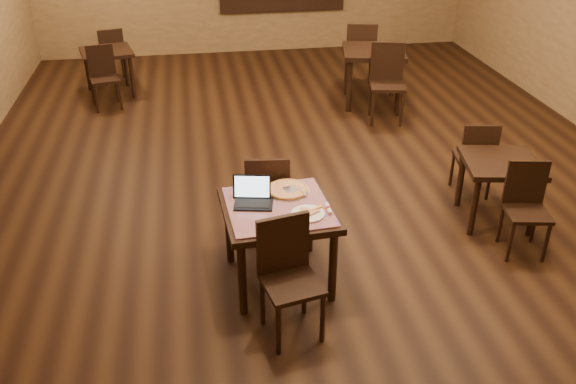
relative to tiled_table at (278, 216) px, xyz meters
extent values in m
plane|color=black|center=(0.65, 2.22, -0.66)|extent=(10.00, 10.00, 0.00)
cube|color=#95754C|center=(0.65, -2.78, 0.84)|extent=(8.00, 0.02, 3.00)
cylinder|color=black|center=(-0.36, -0.40, -0.31)|extent=(0.07, 0.07, 0.71)
cylinder|color=black|center=(-0.40, 0.36, -0.31)|extent=(0.07, 0.07, 0.71)
cylinder|color=black|center=(0.40, -0.36, -0.31)|extent=(0.07, 0.07, 0.71)
cylinder|color=black|center=(0.36, 0.40, -0.31)|extent=(0.07, 0.07, 0.71)
cube|color=black|center=(0.00, 0.00, 0.06)|extent=(0.98, 0.98, 0.06)
cube|color=#25189E|center=(0.00, 0.00, 0.09)|extent=(0.89, 0.89, 0.02)
cylinder|color=black|center=(-0.14, -0.91, -0.43)|extent=(0.04, 0.04, 0.45)
cylinder|color=black|center=(-0.21, -0.56, -0.43)|extent=(0.04, 0.04, 0.45)
cylinder|color=black|center=(0.21, -0.84, -0.43)|extent=(0.04, 0.04, 0.45)
cylinder|color=black|center=(0.14, -0.49, -0.43)|extent=(0.04, 0.04, 0.45)
cube|color=black|center=(0.00, -0.70, -0.19)|extent=(0.50, 0.50, 0.04)
cube|color=black|center=(-0.04, -0.51, 0.07)|extent=(0.42, 0.13, 0.48)
cylinder|color=black|center=(0.20, 0.85, -0.44)|extent=(0.04, 0.04, 0.44)
cylinder|color=black|center=(0.15, 0.50, -0.44)|extent=(0.04, 0.04, 0.44)
cylinder|color=black|center=(-0.15, 0.90, -0.44)|extent=(0.04, 0.04, 0.44)
cylinder|color=black|center=(-0.20, 0.55, -0.44)|extent=(0.04, 0.04, 0.44)
cube|color=black|center=(0.00, 0.70, -0.20)|extent=(0.46, 0.46, 0.04)
cube|color=black|center=(-0.02, 0.52, 0.05)|extent=(0.41, 0.09, 0.47)
cube|color=black|center=(-0.20, 0.05, 0.11)|extent=(0.36, 0.28, 0.02)
cube|color=black|center=(-0.20, 0.16, 0.22)|extent=(0.32, 0.11, 0.21)
cube|color=silver|center=(-0.20, 0.16, 0.22)|extent=(0.29, 0.09, 0.18)
cylinder|color=white|center=(0.22, -0.18, 0.11)|extent=(0.28, 0.28, 0.02)
cylinder|color=silver|center=(0.12, 0.24, 0.11)|extent=(0.39, 0.39, 0.01)
cylinder|color=#F5E8A3|center=(0.12, 0.24, 0.12)|extent=(0.35, 0.35, 0.02)
torus|color=gold|center=(0.12, 0.24, 0.12)|extent=(0.36, 0.36, 0.02)
cube|color=silver|center=(0.14, 0.22, 0.13)|extent=(0.17, 0.28, 0.01)
cylinder|color=white|center=(0.40, -0.14, 0.12)|extent=(0.04, 0.16, 0.03)
cylinder|color=maroon|center=(0.40, -0.14, 0.12)|extent=(0.04, 0.03, 0.04)
cylinder|color=black|center=(1.62, 3.85, -0.27)|extent=(0.08, 0.08, 0.79)
cylinder|color=black|center=(1.76, 4.55, -0.27)|extent=(0.08, 0.08, 0.79)
cylinder|color=black|center=(2.31, 3.71, -0.27)|extent=(0.08, 0.08, 0.79)
cylinder|color=black|center=(2.46, 4.40, -0.27)|extent=(0.08, 0.08, 0.79)
cube|color=black|center=(2.04, 4.13, 0.14)|extent=(1.05, 1.05, 0.07)
cylinder|color=black|center=(1.80, 3.25, -0.41)|extent=(0.04, 0.04, 0.50)
cylinder|color=black|center=(1.88, 3.64, -0.41)|extent=(0.04, 0.04, 0.50)
cylinder|color=black|center=(2.19, 3.17, -0.41)|extent=(0.04, 0.04, 0.50)
cylinder|color=black|center=(2.27, 3.56, -0.41)|extent=(0.04, 0.04, 0.50)
cube|color=black|center=(2.04, 3.41, -0.14)|extent=(0.55, 0.55, 0.04)
cube|color=black|center=(2.08, 3.61, 0.15)|extent=(0.46, 0.14, 0.53)
cylinder|color=black|center=(2.27, 5.00, -0.41)|extent=(0.04, 0.04, 0.50)
cylinder|color=black|center=(2.19, 4.61, -0.41)|extent=(0.04, 0.04, 0.50)
cylinder|color=black|center=(1.88, 5.08, -0.41)|extent=(0.04, 0.04, 0.50)
cylinder|color=black|center=(1.80, 4.69, -0.41)|extent=(0.04, 0.04, 0.50)
cube|color=black|center=(2.04, 4.85, -0.14)|extent=(0.55, 0.55, 0.04)
cube|color=black|center=(1.99, 4.64, 0.15)|extent=(0.46, 0.14, 0.53)
cylinder|color=black|center=(-2.12, 4.83, -0.33)|extent=(0.07, 0.07, 0.66)
cylinder|color=black|center=(-2.25, 5.42, -0.33)|extent=(0.07, 0.07, 0.66)
cylinder|color=black|center=(-1.54, 4.97, -0.33)|extent=(0.07, 0.07, 0.66)
cylinder|color=black|center=(-1.67, 5.55, -0.33)|extent=(0.07, 0.07, 0.66)
cube|color=black|center=(-1.90, 5.19, 0.01)|extent=(0.89, 0.89, 0.06)
cylinder|color=black|center=(-2.02, 4.38, -0.45)|extent=(0.04, 0.04, 0.42)
cylinder|color=black|center=(-2.10, 4.71, -0.45)|extent=(0.04, 0.04, 0.42)
cylinder|color=black|center=(-1.69, 4.46, -0.45)|extent=(0.04, 0.04, 0.42)
cylinder|color=black|center=(-1.77, 4.79, -0.45)|extent=(0.04, 0.04, 0.42)
cube|color=black|center=(-1.90, 4.58, -0.22)|extent=(0.47, 0.47, 0.04)
cube|color=black|center=(-1.94, 4.76, 0.02)|extent=(0.39, 0.12, 0.45)
cylinder|color=black|center=(-1.77, 6.00, -0.45)|extent=(0.04, 0.04, 0.42)
cylinder|color=black|center=(-1.69, 5.67, -0.45)|extent=(0.04, 0.04, 0.42)
cylinder|color=black|center=(-2.10, 5.92, -0.45)|extent=(0.04, 0.04, 0.42)
cylinder|color=black|center=(-2.02, 5.60, -0.45)|extent=(0.04, 0.04, 0.42)
cube|color=black|center=(-1.90, 5.80, -0.22)|extent=(0.47, 0.47, 0.04)
cube|color=black|center=(-1.86, 5.63, 0.02)|extent=(0.39, 0.12, 0.45)
cylinder|color=black|center=(2.00, 0.42, -0.34)|extent=(0.06, 0.06, 0.65)
cylinder|color=black|center=(2.11, 0.99, -0.34)|extent=(0.06, 0.06, 0.65)
cylinder|color=black|center=(2.58, 0.31, -0.34)|extent=(0.06, 0.06, 0.65)
cylinder|color=black|center=(2.68, 0.89, -0.34)|extent=(0.06, 0.06, 0.65)
cube|color=black|center=(2.34, 0.65, 0.00)|extent=(0.85, 0.85, 0.05)
cylinder|color=black|center=(2.15, -0.07, -0.45)|extent=(0.04, 0.04, 0.41)
cylinder|color=black|center=(2.21, 0.25, -0.45)|extent=(0.04, 0.04, 0.41)
cylinder|color=black|center=(2.47, -0.13, -0.45)|extent=(0.04, 0.04, 0.41)
cylinder|color=black|center=(2.53, 0.19, -0.45)|extent=(0.04, 0.04, 0.41)
cube|color=black|center=(2.34, 0.06, -0.23)|extent=(0.45, 0.45, 0.04)
cube|color=black|center=(2.37, 0.23, 0.01)|extent=(0.38, 0.11, 0.44)
cylinder|color=black|center=(2.53, 1.38, -0.45)|extent=(0.04, 0.04, 0.41)
cylinder|color=black|center=(2.47, 1.05, -0.45)|extent=(0.04, 0.04, 0.41)
cylinder|color=black|center=(2.21, 1.44, -0.45)|extent=(0.04, 0.04, 0.41)
cylinder|color=black|center=(2.15, 1.11, -0.45)|extent=(0.04, 0.04, 0.41)
cube|color=black|center=(2.34, 1.24, -0.23)|extent=(0.45, 0.45, 0.04)
cube|color=black|center=(2.31, 1.07, 0.01)|extent=(0.38, 0.11, 0.44)
camera|label=1|loc=(-0.63, -4.35, 2.69)|focal=38.00mm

